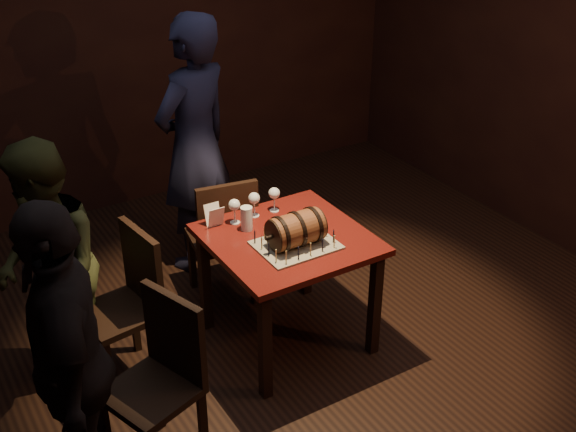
{
  "coord_description": "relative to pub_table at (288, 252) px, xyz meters",
  "views": [
    {
      "loc": [
        -1.82,
        -2.98,
        2.89
      ],
      "look_at": [
        0.03,
        0.05,
        0.95
      ],
      "focal_mm": 45.0,
      "sensor_mm": 36.0,
      "label": 1
    }
  ],
  "objects": [
    {
      "name": "wine_glass_left",
      "position": [
        -0.19,
        0.31,
        0.23
      ],
      "size": [
        0.07,
        0.07,
        0.16
      ],
      "color": "silver",
      "rests_on": "pub_table"
    },
    {
      "name": "barrel_cake",
      "position": [
        -0.02,
        -0.12,
        0.22
      ],
      "size": [
        0.36,
        0.21,
        0.21
      ],
      "color": "brown",
      "rests_on": "cake_board"
    },
    {
      "name": "wine_glass_right",
      "position": [
        0.1,
        0.32,
        0.23
      ],
      "size": [
        0.07,
        0.07,
        0.16
      ],
      "color": "silver",
      "rests_on": "pub_table"
    },
    {
      "name": "person_back",
      "position": [
        -0.05,
        1.15,
        0.28
      ],
      "size": [
        0.79,
        0.66,
        1.85
      ],
      "primitive_type": "imported",
      "rotation": [
        0.0,
        0.0,
        3.53
      ],
      "color": "#191932",
      "rests_on": "ground"
    },
    {
      "name": "pint_of_ale",
      "position": [
        -0.17,
        0.2,
        0.18
      ],
      "size": [
        0.07,
        0.07,
        0.15
      ],
      "color": "silver",
      "rests_on": "pub_table"
    },
    {
      "name": "cake_board",
      "position": [
        -0.02,
        -0.12,
        0.12
      ],
      "size": [
        0.45,
        0.35,
        0.01
      ],
      "primitive_type": "cube",
      "color": "gray",
      "rests_on": "pub_table"
    },
    {
      "name": "person_left_front",
      "position": [
        -1.44,
        -0.5,
        0.16
      ],
      "size": [
        0.61,
        1.01,
        1.6
      ],
      "primitive_type": "imported",
      "rotation": [
        0.0,
        0.0,
        -1.81
      ],
      "color": "black",
      "rests_on": "ground"
    },
    {
      "name": "chair_left_rear",
      "position": [
        -0.92,
        0.21,
        -0.12
      ],
      "size": [
        0.45,
        0.45,
        0.93
      ],
      "color": "black",
      "rests_on": "ground"
    },
    {
      "name": "menu_card",
      "position": [
        -0.31,
        0.34,
        0.17
      ],
      "size": [
        0.1,
        0.05,
        0.13
      ],
      "primitive_type": null,
      "color": "white",
      "rests_on": "pub_table"
    },
    {
      "name": "person_left_rear",
      "position": [
        -1.3,
        0.39,
        0.1
      ],
      "size": [
        0.6,
        0.75,
        1.48
      ],
      "primitive_type": "imported",
      "rotation": [
        0.0,
        0.0,
        -1.63
      ],
      "color": "#373B1D",
      "rests_on": "ground"
    },
    {
      "name": "room_shell",
      "position": [
        -0.09,
        -0.15,
        0.76
      ],
      "size": [
        5.04,
        5.04,
        2.8
      ],
      "color": "black",
      "rests_on": "ground"
    },
    {
      "name": "birthday_candles",
      "position": [
        -0.02,
        -0.12,
        0.16
      ],
      "size": [
        0.4,
        0.3,
        0.09
      ],
      "color": "#D7C881",
      "rests_on": "cake_board"
    },
    {
      "name": "pub_table",
      "position": [
        0.0,
        0.0,
        0.0
      ],
      "size": [
        0.9,
        0.9,
        0.75
      ],
      "color": "#440D0B",
      "rests_on": "ground"
    },
    {
      "name": "chair_back",
      "position": [
        -0.14,
        0.57,
        -0.12
      ],
      "size": [
        0.46,
        0.46,
        0.93
      ],
      "color": "black",
      "rests_on": "ground"
    },
    {
      "name": "chair_left_front",
      "position": [
        -1.01,
        -0.48,
        -0.12
      ],
      "size": [
        0.51,
        0.51,
        0.93
      ],
      "color": "black",
      "rests_on": "ground"
    },
    {
      "name": "wine_glass_mid",
      "position": [
        -0.04,
        0.32,
        0.23
      ],
      "size": [
        0.07,
        0.07,
        0.16
      ],
      "color": "silver",
      "rests_on": "pub_table"
    }
  ]
}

